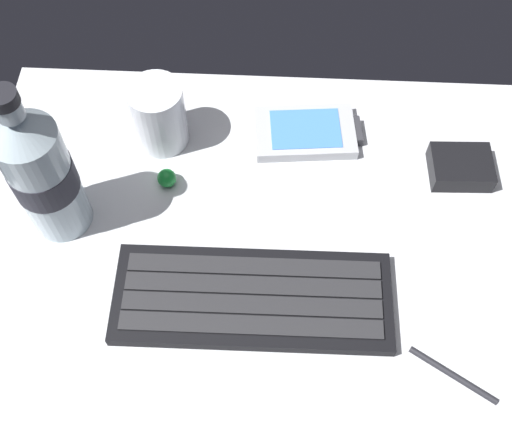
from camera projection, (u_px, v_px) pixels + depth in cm
name	position (u px, v px, depth cm)	size (l,w,h in cm)	color
ground_plane	(256.00, 243.00, 71.49)	(64.00, 48.00, 2.80)	silver
keyboard	(252.00, 298.00, 66.23)	(29.10, 11.26, 1.70)	black
handheld_device	(306.00, 132.00, 77.20)	(13.27, 8.68, 1.50)	#B7BABF
juice_cup	(159.00, 117.00, 74.31)	(6.40, 6.40, 8.50)	silver
water_bottle	(41.00, 172.00, 64.25)	(6.73, 6.73, 20.80)	silver
charger_block	(461.00, 167.00, 74.06)	(7.00, 5.60, 2.40)	black
trackball_mouse	(167.00, 178.00, 73.41)	(2.20, 2.20, 2.20)	#198C33
stylus_pen	(454.00, 374.00, 62.67)	(0.70, 0.70, 9.50)	#26262B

